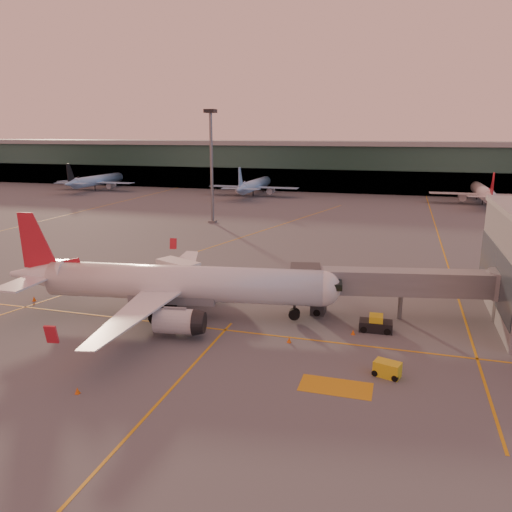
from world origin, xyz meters
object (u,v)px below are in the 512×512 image
(gpu_cart, at_px, (387,369))
(catering_truck, at_px, (179,276))
(pushback_tug, at_px, (376,325))
(main_airplane, at_px, (172,284))

(gpu_cart, bearing_deg, catering_truck, 166.96)
(catering_truck, distance_m, pushback_tug, 25.83)
(main_airplane, xyz_separation_m, gpu_cart, (24.17, -8.20, -3.15))
(gpu_cart, xyz_separation_m, pushback_tug, (-1.53, 10.13, 0.07))
(catering_truck, bearing_deg, gpu_cart, -6.05)
(main_airplane, distance_m, gpu_cart, 25.72)
(catering_truck, xyz_separation_m, pushback_tug, (25.21, -5.29, -1.88))
(catering_truck, height_order, pushback_tug, catering_truck)
(main_airplane, height_order, catering_truck, main_airplane)
(main_airplane, bearing_deg, catering_truck, 100.73)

